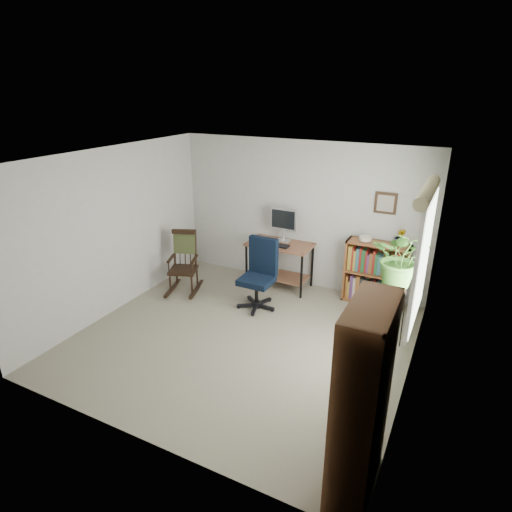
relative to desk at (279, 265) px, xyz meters
The scene contains 18 objects.
floor 1.76m from the desk, 82.65° to the right, with size 4.20×4.00×0.00m, color gray.
ceiling 2.65m from the desk, 82.65° to the right, with size 4.20×4.00×0.00m, color white.
wall_back 0.90m from the desk, 53.83° to the left, with size 4.20×0.00×2.40m, color #B8B9B4.
wall_front 3.80m from the desk, 86.61° to the right, with size 4.20×0.00×2.40m, color #B8B9B4.
wall_left 2.66m from the desk, 137.89° to the right, with size 0.00×4.00×2.40m, color #B8B9B4.
wall_right 2.99m from the desk, 36.24° to the right, with size 0.00×4.00×2.40m, color #B8B9B4.
window 2.86m from the desk, 31.56° to the right, with size 0.12×1.20×1.50m, color silver, non-canonical shape.
desk is the anchor object (origin of this frame).
monitor 0.68m from the desk, 90.00° to the left, with size 0.46×0.16×0.56m, color #BCBCC1, non-canonical shape.
keyboard 0.41m from the desk, 90.00° to the right, with size 0.40×0.15×0.03m, color black.
office_chair 0.86m from the desk, 89.97° to the right, with size 0.59×0.59×1.09m, color black, non-canonical shape.
rocking_chair 1.59m from the desk, 146.92° to the right, with size 0.53×0.88×1.02m, color black, non-canonical shape.
low_bookshelf 1.56m from the desk, ahead, with size 0.94×0.31×0.99m, color brown, non-canonical shape.
tall_bookshelf 3.94m from the desk, 56.84° to the right, with size 0.32×0.76×1.73m, color brown, non-canonical shape.
plant_stand 2.23m from the desk, 24.94° to the right, with size 0.25×0.25×0.91m, color black, non-canonical shape.
spider_plant 2.53m from the desk, 24.94° to the right, with size 1.69×1.88×1.46m, color #315E21.
potted_plant_small 1.96m from the desk, ahead, with size 0.13×0.24×0.11m, color #315E21.
framed_picture 1.97m from the desk, ahead, with size 0.32×0.04×0.32m, color black, non-canonical shape.
Camera 1 is at (2.38, -4.33, 3.17)m, focal length 30.00 mm.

